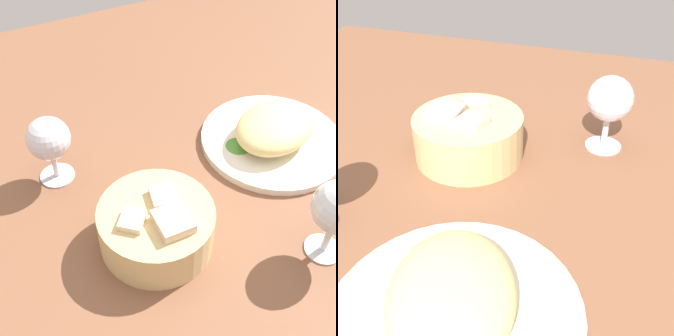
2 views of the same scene
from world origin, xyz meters
The scene contains 6 objects.
ground_plane centered at (0.00, 0.00, -1.00)cm, with size 140.00×140.00×2.00cm, color brown.
plate centered at (-13.98, -4.05, 0.70)cm, with size 26.82×26.82×1.40cm, color white.
omelette centered at (-13.98, -4.05, 4.15)cm, with size 17.32×12.75×5.49cm, color #E9D184.
lettuce_garnish centered at (-6.94, -4.96, 1.98)cm, with size 4.75×4.75×1.15cm, color #478C32.
bread_basket centered at (15.22, 6.59, 3.81)cm, with size 17.37×17.37×8.69cm.
wine_glass_near centered at (24.95, -13.90, 8.36)cm, with size 7.33×7.33×12.54cm.
Camera 1 is at (31.98, 43.75, 57.26)cm, focal length 47.91 mm.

